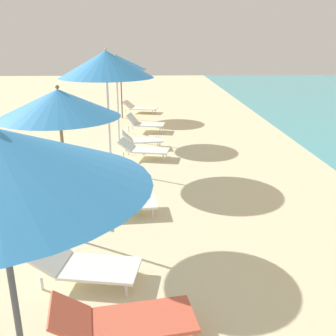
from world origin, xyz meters
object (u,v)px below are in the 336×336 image
Objects in this scene: umbrella_fourth at (59,104)px; lounger_farthest_shoreside at (140,107)px; lounger_fourth_inland at (86,265)px; lounger_fifth_shoreside at (143,149)px; lounger_sixth_inland at (141,139)px; umbrella_farthest at (120,65)px; umbrella_sixth at (116,62)px; umbrella_fifth at (106,64)px; lounger_fourth_shoreside at (116,201)px; lounger_sixth_shoreside at (145,123)px; lounger_third_shoreside at (122,320)px.

umbrella_fourth is 11.78m from lounger_farthest_shoreside.
lounger_fifth_shoreside is (0.65, 5.73, 0.03)m from lounger_fourth_inland.
umbrella_fourth is 1.95× the size of lounger_sixth_inland.
umbrella_farthest is at bearing -105.37° from lounger_farthest_shoreside.
umbrella_fourth is at bearing -92.26° from umbrella_sixth.
lounger_fourth_inland is at bearing -88.37° from umbrella_fifth.
umbrella_sixth is 3.73m from umbrella_farthest.
lounger_sixth_inland is at bearing 72.38° from umbrella_fifth.
lounger_fourth_shoreside is 0.93× the size of lounger_farthest_shoreside.
lounger_sixth_inland is (-0.08, -2.24, -0.03)m from lounger_sixth_shoreside.
lounger_fourth_inland is at bearing 107.82° from lounger_third_shoreside.
lounger_fourth_shoreside is 6.87m from lounger_sixth_shoreside.
umbrella_fifth reaches higher than lounger_fifth_shoreside.
lounger_fourth_inland is 1.16× the size of lounger_sixth_inland.
lounger_third_shoreside is 1.07× the size of lounger_fourth_shoreside.
lounger_fifth_shoreside is at bearing -67.79° from umbrella_sixth.
lounger_fourth_shoreside reaches higher than lounger_fifth_shoreside.
lounger_fifth_shoreside is 0.59× the size of umbrella_farthest.
umbrella_fourth is 2.39m from lounger_fourth_inland.
lounger_fourth_shoreside is (-0.37, 3.28, -0.01)m from lounger_third_shoreside.
lounger_fifth_shoreside is 1.04× the size of lounger_sixth_shoreside.
lounger_sixth_shoreside is at bearing 80.17° from lounger_third_shoreside.
lounger_fifth_shoreside is (0.43, 3.58, 0.02)m from lounger_fourth_shoreside.
lounger_fourth_inland is 1.03× the size of lounger_fifth_shoreside.
umbrella_fourth is at bearing 104.61° from lounger_third_shoreside.
lounger_sixth_shoreside is (-0.03, 3.28, 0.04)m from lounger_fifth_shoreside.
umbrella_fifth is 8.50m from lounger_farthest_shoreside.
lounger_fourth_inland is at bearing -85.65° from lounger_fifth_shoreside.
umbrella_sixth is 1.12× the size of umbrella_farthest.
lounger_fourth_shoreside is at bearing 54.43° from umbrella_fourth.
lounger_third_shoreside is 1.28m from lounger_fourth_inland.
lounger_third_shoreside is 13.91m from lounger_farthest_shoreside.
lounger_farthest_shoreside is (0.69, 1.24, -1.93)m from umbrella_farthest.
lounger_fourth_shoreside reaches higher than lounger_third_shoreside.
lounger_fifth_shoreside is at bearing -91.38° from lounger_sixth_inland.
lounger_fifth_shoreside is at bearing -80.19° from lounger_sixth_shoreside.
lounger_fifth_shoreside is at bearing 76.21° from umbrella_fourth.
lounger_fourth_inland is 8.13m from umbrella_sixth.
lounger_fourth_inland is 11.69m from umbrella_farthest.
umbrella_fourth is 1.03× the size of umbrella_farthest.
lounger_sixth_shoreside is at bearing -71.53° from lounger_farthest_shoreside.
umbrella_sixth is at bearing -82.12° from lounger_farthest_shoreside.
lounger_sixth_inland is (0.55, 6.76, 0.04)m from lounger_fourth_inland.
umbrella_sixth reaches higher than lounger_fifth_shoreside.
lounger_sixth_inland is at bearing 79.74° from umbrella_fourth.
umbrella_sixth reaches higher than lounger_farthest_shoreside.
lounger_fourth_inland is 0.93× the size of lounger_farthest_shoreside.
lounger_fifth_shoreside is at bearing 92.64° from lounger_fourth_inland.
umbrella_sixth is 1.97× the size of lounger_sixth_shoreside.
umbrella_fourth reaches higher than lounger_sixth_shoreside.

